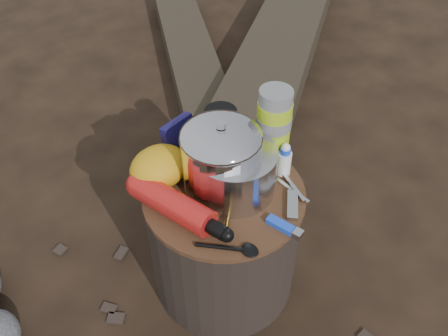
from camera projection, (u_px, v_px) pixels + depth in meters
ground at (224, 277)px, 1.51m from camera, size 60.00×60.00×0.00m
stump at (224, 239)px, 1.38m from camera, size 0.42×0.42×0.39m
log_main at (275, 62)px, 2.29m from camera, size 1.75×1.37×0.16m
log_small at (189, 50)px, 2.43m from camera, size 0.74×1.20×0.10m
foil_windscreen at (235, 171)px, 1.21m from camera, size 0.21×0.21×0.13m
camping_pot at (221, 158)px, 1.19m from camera, size 0.20×0.20×0.20m
fuel_bottle at (173, 204)px, 1.17m from camera, size 0.15×0.30×0.07m
thermos at (273, 128)px, 1.25m from camera, size 0.09×0.09×0.23m
travel_mug at (221, 130)px, 1.33m from camera, size 0.09×0.09×0.13m
stuff_sack at (159, 167)px, 1.23m from camera, size 0.16×0.13×0.11m
food_pouch at (179, 141)px, 1.30m from camera, size 0.10×0.04×0.13m
lighter at (281, 225)px, 1.15m from camera, size 0.05×0.10×0.02m
multitool at (292, 205)px, 1.20m from camera, size 0.09×0.09×0.01m
pot_grabber at (291, 188)px, 1.25m from camera, size 0.04×0.13×0.01m
spork at (221, 247)px, 1.11m from camera, size 0.12×0.12×0.01m
squeeze_bottle at (284, 160)px, 1.27m from camera, size 0.04×0.04×0.09m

